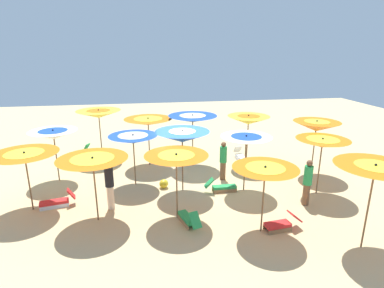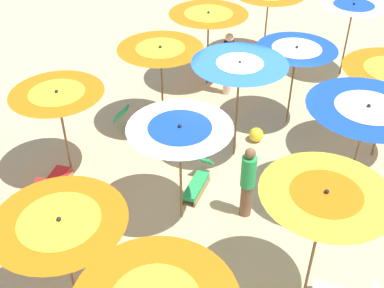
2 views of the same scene
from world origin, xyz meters
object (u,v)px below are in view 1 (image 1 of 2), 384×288
at_px(beach_umbrella_5, 53,135).
at_px(beach_umbrella_3, 265,172).
at_px(beach_umbrella_9, 322,143).
at_px(beach_umbrella_0, 25,158).
at_px(beachgoer_1, 307,182).
at_px(beachgoer_0, 223,160).
at_px(lounger_1, 241,156).
at_px(beach_umbrella_2, 176,160).
at_px(beach_umbrella_12, 193,119).
at_px(beach_umbrella_7, 182,137).
at_px(beach_umbrella_13, 248,120).
at_px(beach_umbrella_4, 375,172).
at_px(lounger_3, 57,201).
at_px(beach_umbrella_8, 246,140).
at_px(beach_umbrella_10, 99,114).
at_px(beach_umbrella_1, 93,164).
at_px(lounger_4, 188,219).
at_px(beach_umbrella_14, 316,126).
at_px(lounger_5, 222,187).
at_px(lounger_0, 281,224).
at_px(beach_umbrella_11, 148,122).
at_px(lounger_2, 95,152).
at_px(beachgoer_2, 109,183).
at_px(beach_umbrella_6, 133,139).
at_px(beach_ball, 164,184).

bearing_deg(beach_umbrella_5, beach_umbrella_3, 54.21).
bearing_deg(beach_umbrella_9, beach_umbrella_0, -92.25).
bearing_deg(beachgoer_1, beachgoer_0, 14.95).
relative_size(beach_umbrella_3, lounger_1, 1.76).
distance_m(beach_umbrella_2, beach_umbrella_12, 4.93).
bearing_deg(beach_umbrella_7, beach_umbrella_2, -12.69).
distance_m(beach_umbrella_5, beach_umbrella_13, 8.51).
xyz_separation_m(beach_umbrella_4, lounger_3, (-3.91, -9.12, -2.09)).
bearing_deg(lounger_3, beach_umbrella_12, -160.68).
bearing_deg(beach_umbrella_8, beach_umbrella_10, -129.03).
relative_size(beach_umbrella_13, beachgoer_1, 1.45).
xyz_separation_m(beach_umbrella_1, lounger_4, (0.75, 2.88, -1.77)).
relative_size(beach_umbrella_7, beachgoer_0, 1.48).
bearing_deg(beach_umbrella_13, beach_umbrella_14, 58.75).
distance_m(lounger_5, beachgoer_0, 1.40).
xyz_separation_m(beach_umbrella_2, beach_umbrella_5, (-3.90, -4.62, -0.04)).
height_order(beach_umbrella_2, beach_umbrella_10, beach_umbrella_10).
relative_size(beach_umbrella_1, beach_umbrella_14, 0.90).
bearing_deg(beach_umbrella_12, lounger_4, -10.91).
bearing_deg(beach_umbrella_9, beachgoer_1, -48.46).
relative_size(beach_umbrella_12, beach_umbrella_13, 1.01).
distance_m(beach_umbrella_12, lounger_0, 6.57).
xyz_separation_m(beach_umbrella_3, beach_umbrella_11, (-6.36, -3.19, 0.18)).
height_order(beach_umbrella_4, beach_umbrella_10, beach_umbrella_10).
height_order(beach_umbrella_11, lounger_1, beach_umbrella_11).
bearing_deg(beach_umbrella_0, lounger_4, 70.38).
bearing_deg(lounger_3, beach_umbrella_11, -144.46).
height_order(beach_umbrella_8, beach_umbrella_13, beach_umbrella_13).
relative_size(beach_umbrella_5, beachgoer_1, 1.32).
bearing_deg(beach_umbrella_12, beach_umbrella_9, 48.45).
bearing_deg(beach_umbrella_0, beach_umbrella_1, 64.60).
bearing_deg(beach_umbrella_8, lounger_2, -129.39).
distance_m(beachgoer_1, beachgoer_2, 6.93).
height_order(beach_umbrella_5, lounger_0, beach_umbrella_5).
distance_m(beach_umbrella_3, beach_umbrella_10, 9.52).
height_order(beach_umbrella_0, beach_umbrella_13, beach_umbrella_13).
height_order(beach_umbrella_8, beachgoer_1, beach_umbrella_8).
distance_m(beach_umbrella_6, lounger_1, 5.88).
height_order(beach_umbrella_14, lounger_1, beach_umbrella_14).
relative_size(beach_umbrella_11, beachgoer_2, 1.28).
relative_size(beach_umbrella_9, beach_ball, 6.25).
bearing_deg(beach_umbrella_3, beach_umbrella_2, -116.11).
xyz_separation_m(beach_umbrella_2, lounger_1, (-5.06, 3.80, -1.85)).
bearing_deg(lounger_3, beachgoer_0, -179.36).
xyz_separation_m(beachgoer_0, beachgoer_1, (2.70, 2.36, 0.01)).
bearing_deg(beach_umbrella_2, beach_umbrella_14, 114.03).
relative_size(beach_umbrella_0, beach_umbrella_11, 0.94).
height_order(beach_umbrella_3, beachgoer_1, beach_umbrella_3).
bearing_deg(beach_umbrella_2, beach_umbrella_9, 99.87).
xyz_separation_m(lounger_3, lounger_4, (1.94, 4.44, 0.01)).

